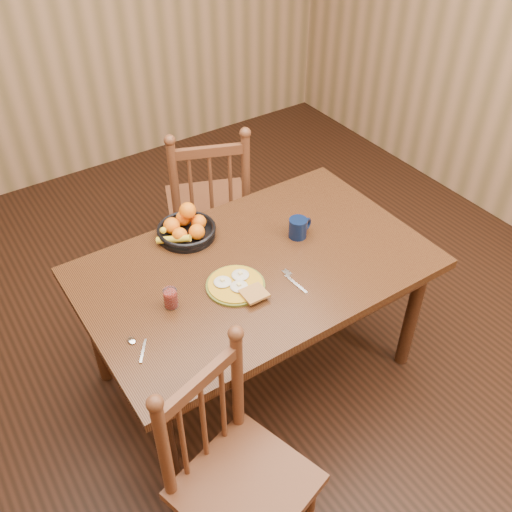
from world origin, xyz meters
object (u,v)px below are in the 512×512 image
chair_near (237,477)px  coffee_mug (299,227)px  chair_far (209,206)px  dining_table (256,278)px  breakfast_plate (236,285)px  fruit_bowl (186,228)px

chair_near → coffee_mug: (0.85, 0.78, 0.31)m
chair_far → coffee_mug: 0.82m
dining_table → chair_near: bearing=-128.3°
dining_table → chair_far: chair_far is taller
chair_far → breakfast_plate: 1.01m
chair_far → fruit_bowl: (-0.38, -0.46, 0.28)m
chair_far → coffee_mug: chair_far is taller
breakfast_plate → fruit_bowl: 0.45m
chair_near → chair_far: bearing=46.9°
coffee_mug → fruit_bowl: (-0.46, 0.30, -0.00)m
dining_table → chair_near: size_ratio=1.59×
breakfast_plate → chair_far: bearing=67.8°
chair_far → chair_near: size_ratio=1.05×
coffee_mug → fruit_bowl: 0.55m
dining_table → chair_near: 0.92m
dining_table → coffee_mug: bearing=12.2°
dining_table → chair_far: bearing=75.5°
breakfast_plate → fruit_bowl: (-0.01, 0.45, 0.03)m
chair_near → breakfast_plate: chair_near is taller
dining_table → chair_far: (0.21, 0.83, -0.15)m
dining_table → breakfast_plate: size_ratio=5.55×
fruit_bowl → dining_table: bearing=-65.8°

